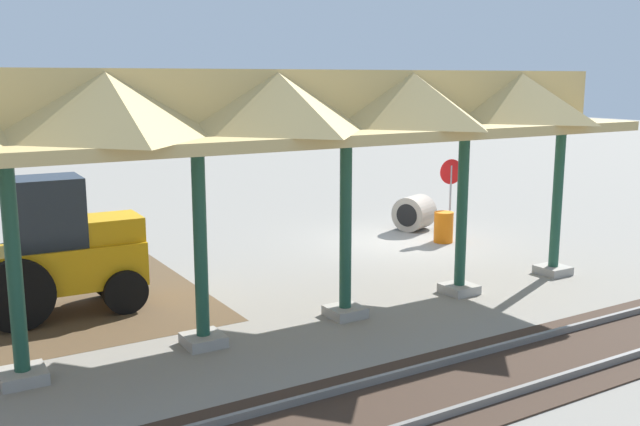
{
  "coord_description": "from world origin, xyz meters",
  "views": [
    {
      "loc": [
        12.6,
        16.27,
        4.76
      ],
      "look_at": [
        4.03,
        2.11,
        1.6
      ],
      "focal_mm": 40.0,
      "sensor_mm": 36.0,
      "label": 1
    }
  ],
  "objects_px": {
    "backhoe": "(54,253)",
    "concrete_pipe": "(414,213)",
    "stop_sign": "(451,181)",
    "traffic_barrel": "(444,227)"
  },
  "relations": [
    {
      "from": "stop_sign",
      "to": "backhoe",
      "type": "relative_size",
      "value": 0.45
    },
    {
      "from": "traffic_barrel",
      "to": "backhoe",
      "type": "bearing_deg",
      "value": 4.22
    },
    {
      "from": "concrete_pipe",
      "to": "traffic_barrel",
      "type": "height_order",
      "value": "concrete_pipe"
    },
    {
      "from": "traffic_barrel",
      "to": "concrete_pipe",
      "type": "bearing_deg",
      "value": -100.83
    },
    {
      "from": "stop_sign",
      "to": "backhoe",
      "type": "xyz_separation_m",
      "value": [
        11.82,
        1.48,
        -0.41
      ]
    },
    {
      "from": "concrete_pipe",
      "to": "traffic_barrel",
      "type": "bearing_deg",
      "value": 79.17
    },
    {
      "from": "backhoe",
      "to": "concrete_pipe",
      "type": "height_order",
      "value": "backhoe"
    },
    {
      "from": "stop_sign",
      "to": "traffic_barrel",
      "type": "distance_m",
      "value": 1.62
    },
    {
      "from": "stop_sign",
      "to": "backhoe",
      "type": "distance_m",
      "value": 11.92
    },
    {
      "from": "stop_sign",
      "to": "concrete_pipe",
      "type": "relative_size",
      "value": 1.66
    }
  ]
}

